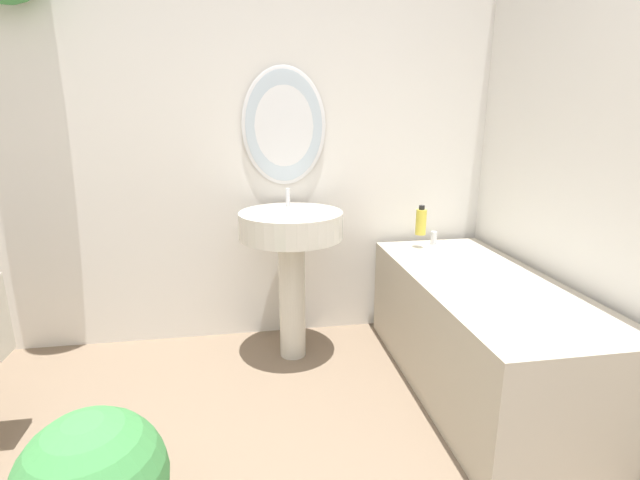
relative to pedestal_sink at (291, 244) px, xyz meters
name	(u,v)px	position (x,y,z in m)	size (l,w,h in m)	color
wall_back	(222,116)	(-0.33, 0.32, 0.65)	(2.95, 0.38, 2.40)	silver
wall_right	(640,142)	(1.23, -0.80, 0.56)	(0.06, 2.33, 2.40)	silver
pedestal_sink	(291,244)	(0.00, 0.00, 0.00)	(0.54, 0.54, 0.91)	beige
bathtub	(480,331)	(0.86, -0.45, -0.35)	(0.64, 1.43, 0.63)	#B2A893
shampoo_bottle	(421,221)	(0.75, 0.11, 0.07)	(0.06, 0.06, 0.17)	gold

